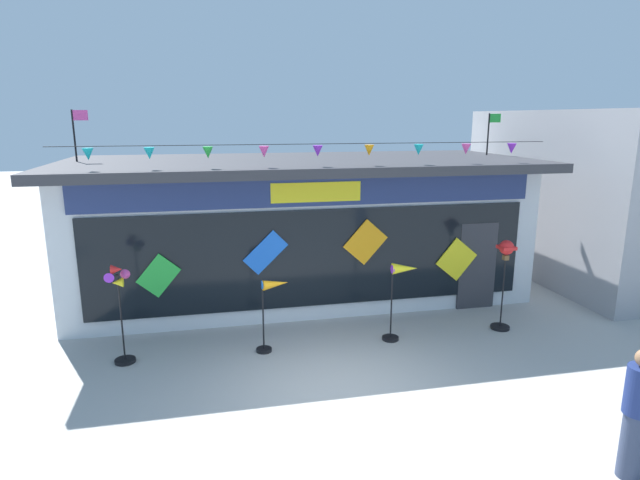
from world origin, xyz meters
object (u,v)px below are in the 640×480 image
object	(u,v)px
wind_spinner_center_right	(505,266)
person_mid_plaza	(637,414)
kite_shop_building	(300,226)
wind_spinner_far_left	(119,301)
wind_spinner_left	(272,300)
wind_spinner_center_left	(401,284)

from	to	relation	value
wind_spinner_center_right	person_mid_plaza	distance (m)	4.65
kite_shop_building	wind_spinner_center_right	bearing A→B (deg)	-41.67
wind_spinner_far_left	wind_spinner_center_right	xyz separation A→B (m)	(7.44, 0.00, 0.17)
wind_spinner_far_left	kite_shop_building	bearing A→B (deg)	40.82
kite_shop_building	wind_spinner_left	world-z (taller)	kite_shop_building
wind_spinner_far_left	wind_spinner_left	size ratio (longest dim) A/B	1.30
wind_spinner_center_right	person_mid_plaza	size ratio (longest dim) A/B	1.13
wind_spinner_far_left	person_mid_plaza	xyz separation A→B (m)	(6.49, -4.53, -0.33)
kite_shop_building	wind_spinner_left	size ratio (longest dim) A/B	7.69
kite_shop_building	wind_spinner_center_right	world-z (taller)	kite_shop_building
wind_spinner_far_left	person_mid_plaza	distance (m)	7.92
wind_spinner_center_right	kite_shop_building	bearing A→B (deg)	138.33
wind_spinner_center_left	wind_spinner_center_right	bearing A→B (deg)	1.23
kite_shop_building	wind_spinner_left	xyz separation A→B (m)	(-1.11, -3.31, -0.69)
wind_spinner_center_right	person_mid_plaza	world-z (taller)	wind_spinner_center_right
wind_spinner_center_right	person_mid_plaza	bearing A→B (deg)	-101.90
wind_spinner_far_left	wind_spinner_center_right	world-z (taller)	wind_spinner_center_right
kite_shop_building	person_mid_plaza	size ratio (longest dim) A/B	6.45
wind_spinner_left	wind_spinner_center_right	bearing A→B (deg)	0.61
wind_spinner_center_left	kite_shop_building	bearing A→B (deg)	113.16
wind_spinner_left	wind_spinner_center_left	world-z (taller)	wind_spinner_center_left
kite_shop_building	wind_spinner_center_left	xyz separation A→B (m)	(1.41, -3.31, -0.56)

